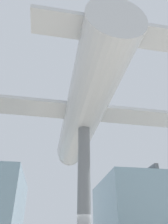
% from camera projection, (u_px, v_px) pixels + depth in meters
% --- Properties ---
extents(glass_pavilion_right, '(8.40, 10.34, 7.88)m').
position_uv_depth(glass_pavilion_right, '(143.00, 218.00, 22.44)').
color(glass_pavilion_right, '#7593A3').
rests_on(glass_pavilion_right, ground_plane).
extents(support_pylon_central, '(0.61, 0.61, 6.63)m').
position_uv_depth(support_pylon_central, '(84.00, 195.00, 9.83)').
color(support_pylon_central, slate).
rests_on(support_pylon_central, ground_plane).
extents(suspended_airplane, '(17.10, 13.51, 3.25)m').
position_uv_depth(suspended_airplane, '(83.00, 114.00, 12.25)').
color(suspended_airplane, '#B2B7BC').
rests_on(suspended_airplane, support_pylon_central).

